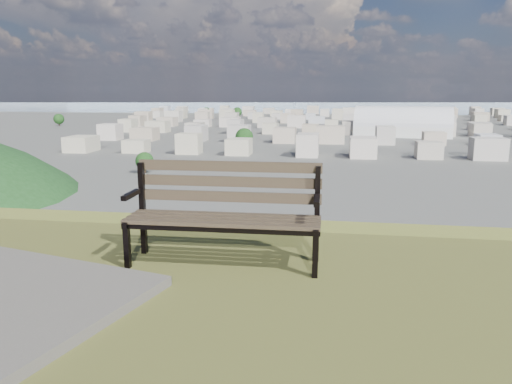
# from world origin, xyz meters

# --- Properties ---
(park_bench) EXTENTS (1.83, 0.61, 0.95)m
(park_bench) POSITION_xyz_m (-0.83, 2.86, 25.54)
(park_bench) COLOR #443827
(park_bench) RESTS_ON hilltop_mesa
(arena) EXTENTS (55.84, 29.67, 22.48)m
(arena) POSITION_xyz_m (38.48, 294.95, 5.30)
(arena) COLOR silver
(arena) RESTS_ON ground
(city_blocks) EXTENTS (395.00, 361.00, 7.00)m
(city_blocks) POSITION_xyz_m (0.00, 394.44, 3.50)
(city_blocks) COLOR beige
(city_blocks) RESTS_ON ground
(city_trees) EXTENTS (406.52, 387.20, 9.98)m
(city_trees) POSITION_xyz_m (-26.39, 319.00, 4.83)
(city_trees) COLOR #372A1B
(city_trees) RESTS_ON ground
(bay_water) EXTENTS (2400.00, 700.00, 0.12)m
(bay_water) POSITION_xyz_m (0.00, 900.00, 0.00)
(bay_water) COLOR #91A6B9
(bay_water) RESTS_ON ground
(far_hills) EXTENTS (2050.00, 340.00, 60.00)m
(far_hills) POSITION_xyz_m (-60.92, 1402.93, 25.47)
(far_hills) COLOR #8C9EAD
(far_hills) RESTS_ON ground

